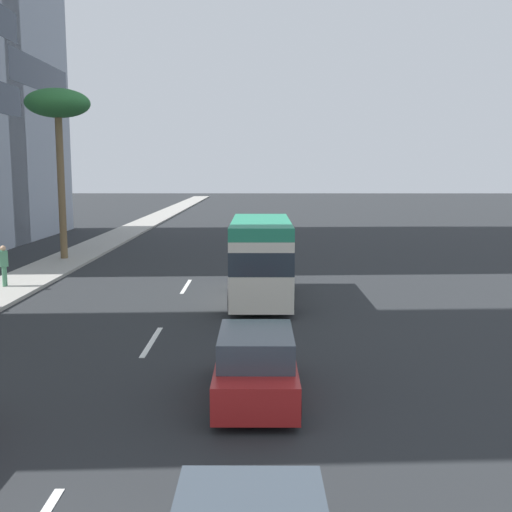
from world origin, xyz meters
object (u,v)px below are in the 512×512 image
(car_lead, at_px, (256,366))
(palm_tree, at_px, (58,108))
(minibus_fourth, at_px, (261,257))
(pedestrian_mid_block, at_px, (4,264))

(car_lead, xyz_separation_m, palm_tree, (20.86, 10.81, 7.59))
(car_lead, bearing_deg, minibus_fourth, -0.78)
(palm_tree, bearing_deg, pedestrian_mid_block, -179.23)
(minibus_fourth, distance_m, pedestrian_mid_block, 11.06)
(car_lead, height_order, pedestrian_mid_block, pedestrian_mid_block)
(car_lead, distance_m, minibus_fourth, 10.43)
(car_lead, height_order, palm_tree, palm_tree)
(pedestrian_mid_block, bearing_deg, palm_tree, -121.54)
(car_lead, height_order, minibus_fourth, minibus_fourth)
(minibus_fourth, bearing_deg, palm_tree, 46.27)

